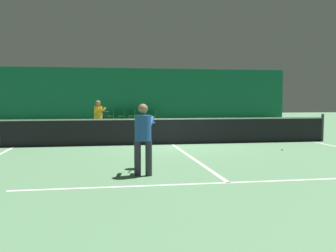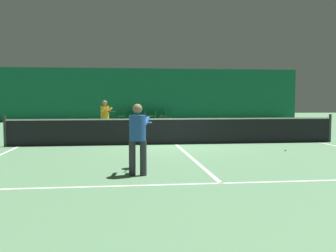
% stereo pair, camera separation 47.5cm
% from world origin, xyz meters
% --- Properties ---
extents(ground_plane, '(60.00, 60.00, 0.00)m').
position_xyz_m(ground_plane, '(0.00, 0.00, 0.00)').
color(ground_plane, '#56845B').
extents(backdrop_curtain, '(23.00, 0.12, 3.94)m').
position_xyz_m(backdrop_curtain, '(0.00, 14.67, 1.97)').
color(backdrop_curtain, '#146042').
rests_on(backdrop_curtain, ground).
extents(court_line_baseline_far, '(11.00, 0.10, 0.00)m').
position_xyz_m(court_line_baseline_far, '(0.00, 11.90, 0.00)').
color(court_line_baseline_far, silver).
rests_on(court_line_baseline_far, ground).
extents(court_line_service_far, '(8.25, 0.10, 0.00)m').
position_xyz_m(court_line_service_far, '(0.00, 6.40, 0.00)').
color(court_line_service_far, silver).
rests_on(court_line_service_far, ground).
extents(court_line_service_near, '(8.25, 0.10, 0.00)m').
position_xyz_m(court_line_service_near, '(0.00, -6.40, 0.00)').
color(court_line_service_near, silver).
rests_on(court_line_service_near, ground).
extents(court_line_sideline_left, '(0.10, 23.80, 0.00)m').
position_xyz_m(court_line_sideline_left, '(-5.50, 0.00, 0.00)').
color(court_line_sideline_left, silver).
rests_on(court_line_sideline_left, ground).
extents(court_line_sideline_right, '(0.10, 23.80, 0.00)m').
position_xyz_m(court_line_sideline_right, '(5.50, 0.00, 0.00)').
color(court_line_sideline_right, silver).
rests_on(court_line_sideline_right, ground).
extents(court_line_centre, '(0.10, 12.80, 0.00)m').
position_xyz_m(court_line_centre, '(0.00, 0.00, 0.00)').
color(court_line_centre, silver).
rests_on(court_line_centre, ground).
extents(tennis_net, '(12.00, 0.10, 1.07)m').
position_xyz_m(tennis_net, '(0.00, 0.00, 0.51)').
color(tennis_net, black).
rests_on(tennis_net, ground).
extents(player_near, '(0.63, 1.34, 1.54)m').
position_xyz_m(player_near, '(-1.57, -5.40, 0.90)').
color(player_near, '#2D2D38').
rests_on(player_near, ground).
extents(player_far, '(0.76, 1.36, 1.59)m').
position_xyz_m(player_far, '(-2.70, 3.41, 0.93)').
color(player_far, black).
rests_on(player_far, ground).
extents(courtside_chair_0, '(0.44, 0.44, 0.84)m').
position_xyz_m(courtside_chair_0, '(-1.97, 14.12, 0.49)').
color(courtside_chair_0, brown).
rests_on(courtside_chair_0, ground).
extents(courtside_chair_1, '(0.44, 0.44, 0.84)m').
position_xyz_m(courtside_chair_1, '(-1.21, 14.12, 0.49)').
color(courtside_chair_1, brown).
rests_on(courtside_chair_1, ground).
extents(courtside_chair_2, '(0.44, 0.44, 0.84)m').
position_xyz_m(courtside_chair_2, '(-0.44, 14.12, 0.49)').
color(courtside_chair_2, brown).
rests_on(courtside_chair_2, ground).
extents(courtside_chair_3, '(0.44, 0.44, 0.84)m').
position_xyz_m(courtside_chair_3, '(0.32, 14.12, 0.49)').
color(courtside_chair_3, brown).
rests_on(courtside_chair_3, ground).
extents(courtside_chair_4, '(0.44, 0.44, 0.84)m').
position_xyz_m(courtside_chair_4, '(1.08, 14.12, 0.49)').
color(courtside_chair_4, brown).
rests_on(courtside_chair_4, ground).
extents(tennis_ball, '(0.07, 0.07, 0.07)m').
position_xyz_m(tennis_ball, '(3.20, -2.19, 0.03)').
color(tennis_ball, '#D1DB33').
rests_on(tennis_ball, ground).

